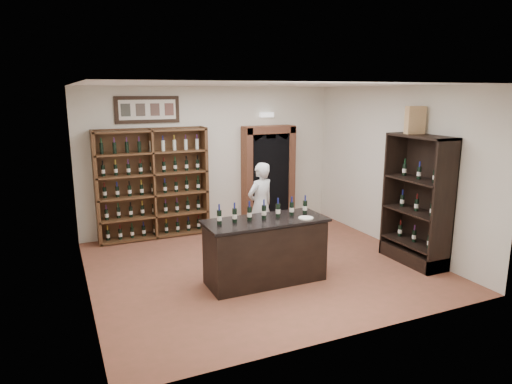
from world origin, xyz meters
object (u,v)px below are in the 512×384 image
(wine_shelf, at_px, (153,184))
(shopkeeper, at_px, (260,205))
(tasting_counter, at_px, (265,251))
(wine_crate, at_px, (415,120))
(counter_bottle_0, at_px, (219,217))
(side_cabinet, at_px, (417,220))

(wine_shelf, height_order, shopkeeper, wine_shelf)
(wine_shelf, bearing_deg, tasting_counter, -69.44)
(tasting_counter, height_order, wine_crate, wine_crate)
(counter_bottle_0, height_order, side_cabinet, side_cabinet)
(counter_bottle_0, distance_m, side_cabinet, 3.48)
(wine_shelf, relative_size, counter_bottle_0, 7.33)
(counter_bottle_0, distance_m, wine_crate, 3.69)
(wine_shelf, height_order, tasting_counter, wine_shelf)
(tasting_counter, xyz_separation_m, counter_bottle_0, (-0.72, 0.06, 0.61))
(counter_bottle_0, bearing_deg, shopkeeper, 47.73)
(wine_crate, bearing_deg, side_cabinet, -79.67)
(wine_shelf, xyz_separation_m, side_cabinet, (3.82, -3.23, -0.35))
(side_cabinet, distance_m, shopkeeper, 2.79)
(wine_shelf, bearing_deg, side_cabinet, -40.21)
(side_cabinet, height_order, wine_crate, wine_crate)
(wine_shelf, distance_m, shopkeeper, 2.24)
(tasting_counter, height_order, shopkeeper, shopkeeper)
(wine_shelf, bearing_deg, wine_crate, -38.26)
(wine_shelf, relative_size, tasting_counter, 1.17)
(side_cabinet, relative_size, shopkeeper, 1.36)
(side_cabinet, xyz_separation_m, wine_crate, (-0.00, 0.22, 1.68))
(wine_shelf, height_order, side_cabinet, same)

